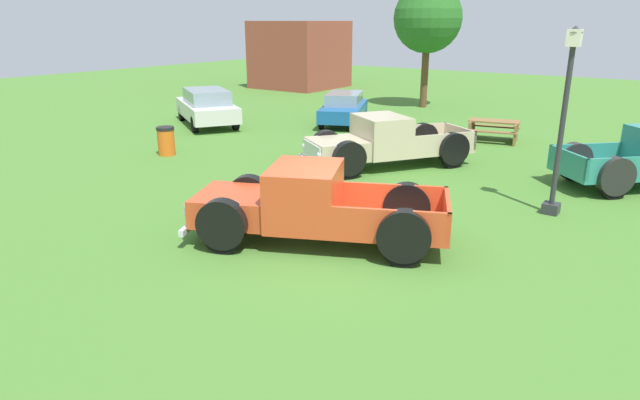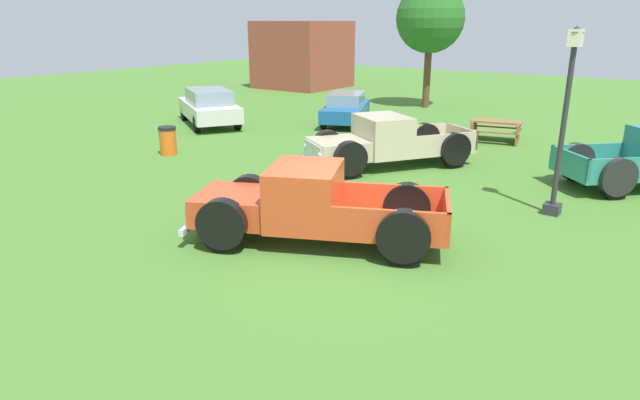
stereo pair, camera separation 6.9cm
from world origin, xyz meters
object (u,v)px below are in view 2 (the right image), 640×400
(pickup_truck_foreground, at_px, (302,206))
(sedan_distant_b, at_px, (209,106))
(pickup_truck_behind_left, at_px, (380,143))
(sedan_distant_a, at_px, (346,108))
(oak_tree_east, at_px, (430,19))
(lamp_post_near, at_px, (564,120))
(picnic_table, at_px, (496,128))
(trash_can, at_px, (168,141))

(pickup_truck_foreground, height_order, sedan_distant_b, pickup_truck_foreground)
(pickup_truck_behind_left, xyz_separation_m, sedan_distant_a, (-4.96, 5.70, -0.05))
(oak_tree_east, bearing_deg, sedan_distant_b, -117.90)
(pickup_truck_behind_left, bearing_deg, oak_tree_east, 109.17)
(sedan_distant_b, bearing_deg, lamp_post_near, -13.01)
(pickup_truck_foreground, relative_size, picnic_table, 2.62)
(sedan_distant_a, bearing_deg, oak_tree_east, 83.67)
(sedan_distant_a, bearing_deg, trash_can, -101.23)
(pickup_truck_behind_left, distance_m, trash_can, 7.14)
(pickup_truck_behind_left, xyz_separation_m, sedan_distant_b, (-9.60, 2.05, 0.05))
(picnic_table, height_order, oak_tree_east, oak_tree_east)
(picnic_table, relative_size, trash_can, 2.19)
(sedan_distant_b, height_order, trash_can, sedan_distant_b)
(pickup_truck_behind_left, xyz_separation_m, oak_tree_east, (-4.24, 12.18, 3.63))
(pickup_truck_behind_left, height_order, lamp_post_near, lamp_post_near)
(pickup_truck_foreground, distance_m, oak_tree_east, 19.58)
(trash_can, bearing_deg, lamp_post_near, 5.95)
(sedan_distant_b, distance_m, trash_can, 5.60)
(sedan_distant_a, height_order, lamp_post_near, lamp_post_near)
(pickup_truck_foreground, xyz_separation_m, sedan_distant_b, (-11.28, 8.18, 0.05))
(lamp_post_near, distance_m, picnic_table, 8.42)
(trash_can, distance_m, oak_tree_east, 15.55)
(lamp_post_near, bearing_deg, sedan_distant_a, 145.56)
(pickup_truck_foreground, bearing_deg, lamp_post_near, 51.52)
(pickup_truck_foreground, xyz_separation_m, sedan_distant_a, (-6.63, 11.83, -0.05))
(sedan_distant_a, relative_size, lamp_post_near, 1.03)
(sedan_distant_a, relative_size, oak_tree_east, 0.71)
(oak_tree_east, bearing_deg, sedan_distant_a, -96.33)
(pickup_truck_foreground, height_order, picnic_table, pickup_truck_foreground)
(trash_can, bearing_deg, sedan_distant_b, 122.26)
(picnic_table, bearing_deg, sedan_distant_b, -161.12)
(trash_can, xyz_separation_m, oak_tree_east, (2.38, 14.86, 3.91))
(sedan_distant_a, bearing_deg, picnic_table, 1.57)
(picnic_table, bearing_deg, trash_can, -133.81)
(pickup_truck_foreground, distance_m, lamp_post_near, 6.19)
(pickup_truck_foreground, bearing_deg, picnic_table, 90.44)
(sedan_distant_b, relative_size, lamp_post_near, 1.16)
(pickup_truck_foreground, distance_m, sedan_distant_a, 13.56)
(sedan_distant_a, distance_m, trash_can, 8.54)
(picnic_table, bearing_deg, pickup_truck_behind_left, -105.09)
(pickup_truck_behind_left, bearing_deg, picnic_table, 74.91)
(sedan_distant_a, xyz_separation_m, lamp_post_near, (10.38, -7.12, 1.50))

